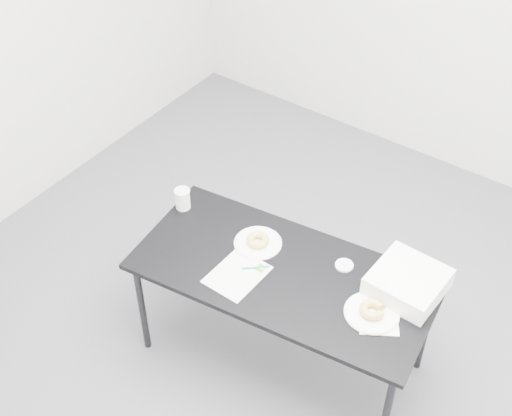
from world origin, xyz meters
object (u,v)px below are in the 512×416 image
Objects in this scene: pen at (256,267)px; coffee_cup at (183,199)px; donut_near at (372,309)px; donut_far at (258,240)px; scorecard at (237,274)px; bakery_box at (408,282)px; plate_near at (372,313)px; plate_far at (258,243)px; table at (283,279)px.

pen is 0.60m from coffee_cup.
donut_near is 0.70m from donut_far.
donut_near is (0.65, 0.16, 0.03)m from scorecard.
bakery_box is (0.76, 0.15, 0.03)m from donut_far.
scorecard is at bearing -166.09° from donut_near.
coffee_cup is 0.37× the size of bakery_box.
plate_near is at bearing -103.54° from bakery_box.
donut_far is at bearing -166.25° from bakery_box.
scorecard is 0.24m from plate_far.
plate_near is at bearing -34.15° from pen.
bakery_box is at bearing 17.04° from table.
plate_near is at bearing 0.00° from donut_near.
scorecard is at bearing -79.90° from plate_far.
donut_far reaches higher than plate_near.
donut_far is (-0.09, 0.15, 0.02)m from pen.
pen is 0.52× the size of plate_near.
donut_near is at bearing -5.05° from table.
coffee_cup is (-0.58, 0.14, 0.05)m from pen.
bakery_box is at bearing -17.02° from pen.
plate_near reaches higher than table.
donut_near is 1.02× the size of coffee_cup.
table is at bearing -22.07° from plate_far.
pen reaches higher than plate_near.
scorecard is 0.67m from donut_near.
bakery_box is at bearing 30.10° from scorecard.
donut_far is (-0.04, 0.23, 0.02)m from scorecard.
scorecard is at bearing -147.11° from table.
pen is 0.42× the size of bakery_box.
coffee_cup is at bearing 124.94° from pen.
coffee_cup reaches higher than scorecard.
coffee_cup reaches higher than plate_far.
table is at bearing -178.14° from donut_near.
table is at bearing -6.71° from coffee_cup.
bakery_box reaches higher than plate_far.
pen is at bearing -58.15° from plate_far.
plate_near is 1.19m from coffee_cup.
table is 0.25m from donut_far.
table is at bearing -15.86° from pen.
scorecard is 0.24m from donut_far.
scorecard is 0.82m from bakery_box.
scorecard is (-0.18, -0.15, 0.05)m from table.
donut_far reaches higher than table.
coffee_cup is (-0.49, -0.01, 0.03)m from donut_far.
plate_far is (-0.09, 0.15, -0.00)m from pen.
scorecard is 2.44× the size of coffee_cup.
coffee_cup is at bearing -179.41° from donut_far.
table is 11.47× the size of pen.
table is 0.24m from plate_far.
donut_far is at bearing 151.01° from table.
bakery_box is at bearing 7.21° from coffee_cup.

